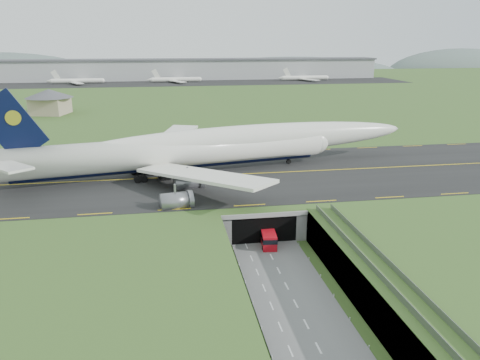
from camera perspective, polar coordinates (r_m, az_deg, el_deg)
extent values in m
plane|color=#3B6026|center=(79.65, 4.20, -10.08)|extent=(900.00, 900.00, 0.00)
cube|color=gray|center=(78.34, 4.25, -8.13)|extent=(800.00, 800.00, 6.00)
cube|color=slate|center=(73.20, 5.60, -12.62)|extent=(12.00, 75.00, 0.20)
cube|color=black|center=(107.62, 0.19, 0.69)|extent=(800.00, 44.00, 0.18)
cube|color=gray|center=(94.65, 1.60, -1.97)|extent=(16.00, 22.00, 1.00)
cube|color=gray|center=(94.48, -2.59, -3.63)|extent=(2.00, 22.00, 6.00)
cube|color=gray|center=(96.99, 5.66, -3.14)|extent=(2.00, 22.00, 6.00)
cube|color=black|center=(91.09, 2.18, -4.76)|extent=(12.00, 12.00, 5.00)
cube|color=#A8A8A3|center=(84.45, 3.03, -4.29)|extent=(17.00, 0.50, 0.80)
cube|color=#A8A8A3|center=(65.20, 17.88, -11.64)|extent=(3.00, 53.00, 0.50)
cube|color=gray|center=(64.26, 16.81, -11.22)|extent=(0.06, 53.00, 1.00)
cube|color=gray|center=(65.48, 19.06, -10.89)|extent=(0.06, 53.00, 1.00)
cylinder|color=#A8A8A3|center=(59.77, 21.89, -18.27)|extent=(0.90, 0.90, 5.60)
cylinder|color=#A8A8A3|center=(68.55, 16.70, -12.91)|extent=(0.90, 0.90, 5.60)
cylinder|color=#A8A8A3|center=(78.19, 12.90, -8.74)|extent=(0.90, 0.90, 5.60)
cylinder|color=white|center=(106.89, -8.11, 3.40)|extent=(72.14, 19.40, 6.78)
sphere|color=white|center=(119.10, 9.16, 4.73)|extent=(7.72, 7.72, 6.65)
ellipsoid|color=white|center=(111.89, 1.68, 4.96)|extent=(82.49, 20.74, 7.12)
ellipsoid|color=black|center=(118.43, 8.73, 5.10)|extent=(5.20, 3.76, 2.37)
cylinder|color=black|center=(107.53, -8.06, 2.03)|extent=(67.90, 14.89, 2.85)
cube|color=white|center=(123.77, -8.74, 4.70)|extent=(17.76, 32.40, 2.85)
cube|color=white|center=(113.07, -25.55, 3.47)|extent=(8.11, 12.57, 1.09)
cube|color=white|center=(91.62, -4.63, 0.56)|extent=(26.16, 29.06, 2.85)
cube|color=white|center=(97.67, -26.37, 1.47)|extent=(10.96, 12.12, 1.09)
cube|color=black|center=(104.09, -26.09, 5.96)|extent=(13.38, 3.01, 15.00)
cylinder|color=gold|center=(103.79, -25.91, 6.86)|extent=(3.05, 1.25, 2.97)
cylinder|color=slate|center=(117.67, -8.66, 2.43)|extent=(6.04, 4.42, 3.50)
cylinder|color=slate|center=(127.59, -11.85, 3.39)|extent=(6.04, 4.42, 3.50)
cylinder|color=slate|center=(98.67, -6.38, -0.29)|extent=(6.04, 4.42, 3.50)
cylinder|color=slate|center=(87.33, -7.88, -2.63)|extent=(6.04, 4.42, 3.50)
cylinder|color=black|center=(116.95, 5.95, 2.26)|extent=(1.24, 0.73, 1.17)
cube|color=black|center=(107.23, -10.51, 0.81)|extent=(7.57, 8.43, 1.48)
cube|color=red|center=(85.36, 3.45, -7.02)|extent=(3.15, 6.85, 2.65)
cube|color=black|center=(85.15, 3.45, -6.69)|extent=(3.21, 6.94, 0.88)
cube|color=black|center=(85.81, 3.44, -7.69)|extent=(2.93, 6.39, 0.44)
cylinder|color=black|center=(83.67, 2.83, -8.30)|extent=(0.39, 0.82, 0.80)
cylinder|color=black|center=(87.67, 2.51, -7.08)|extent=(0.39, 0.82, 0.80)
cylinder|color=black|center=(83.94, 4.40, -8.25)|extent=(0.39, 0.82, 0.80)
cylinder|color=black|center=(87.92, 4.02, -7.03)|extent=(0.39, 0.82, 0.80)
cube|color=tan|center=(210.53, -22.13, 8.36)|extent=(15.69, 15.69, 6.90)
cone|color=#4C4C51|center=(209.94, -22.29, 9.75)|extent=(23.02, 23.02, 3.45)
cube|color=#B2B2B2|center=(370.03, -6.88, 13.22)|extent=(300.00, 22.00, 15.00)
cube|color=#4C4C51|center=(369.65, -6.92, 14.38)|extent=(302.00, 24.00, 1.20)
cube|color=black|center=(340.69, -6.59, 11.68)|extent=(320.00, 50.00, 0.08)
cylinder|color=white|center=(349.85, -19.23, 11.35)|extent=(34.00, 3.20, 3.20)
cylinder|color=white|center=(345.22, -7.82, 12.05)|extent=(34.00, 3.20, 3.20)
cylinder|color=white|center=(360.99, 7.91, 12.25)|extent=(34.00, 3.20, 3.20)
ellipsoid|color=slate|center=(519.01, 6.12, 12.31)|extent=(260.00, 91.00, 44.00)
ellipsoid|color=slate|center=(603.54, 25.15, 11.47)|extent=(180.00, 63.00, 60.00)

